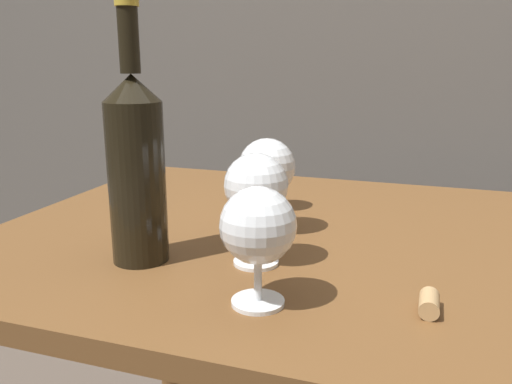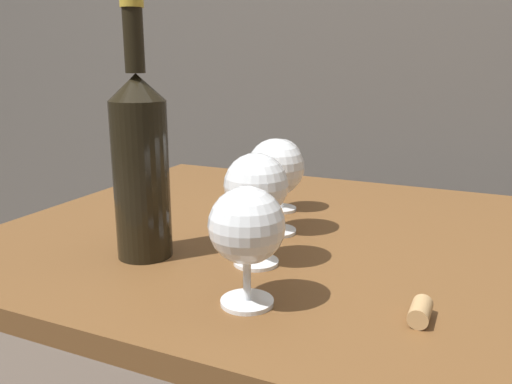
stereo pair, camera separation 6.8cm
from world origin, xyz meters
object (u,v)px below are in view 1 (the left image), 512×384
wine_glass_cabernet (258,229)px  wine_bottle (136,165)px  wine_glass_chardonnay (267,168)px  cork (429,303)px  wine_glass_white (256,188)px  wine_glass_port (266,162)px

wine_glass_cabernet → wine_bottle: (-0.19, 0.08, 0.04)m
wine_glass_chardonnay → cork: bearing=-39.2°
wine_glass_white → cork: 0.25m
wine_glass_port → wine_bottle: (-0.09, -0.29, 0.04)m
cork → wine_glass_white: bearing=162.0°
wine_glass_chardonnay → wine_glass_cabernet: bearing=-74.7°
wine_glass_white → wine_glass_port: size_ratio=1.16×
wine_glass_chardonnay → wine_glass_port: wine_glass_chardonnay is taller
wine_bottle → wine_glass_white: bearing=13.0°
wine_glass_cabernet → wine_glass_white: bearing=109.7°
wine_glass_white → wine_glass_port: (-0.07, 0.25, -0.02)m
wine_glass_chardonnay → wine_bottle: bearing=-127.5°
wine_glass_port → cork: size_ratio=3.11×
wine_glass_white → wine_glass_cabernet: bearing=-70.3°
wine_glass_port → cork: bearing=-48.2°
wine_glass_white → cork: size_ratio=3.60×
wine_glass_cabernet → wine_bottle: 0.21m
wine_glass_chardonnay → wine_bottle: 0.21m
wine_glass_cabernet → wine_glass_white: size_ratio=0.90×
wine_bottle → wine_glass_port: bearing=72.7°
wine_glass_cabernet → cork: size_ratio=3.23×
wine_glass_cabernet → wine_glass_port: bearing=106.2°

